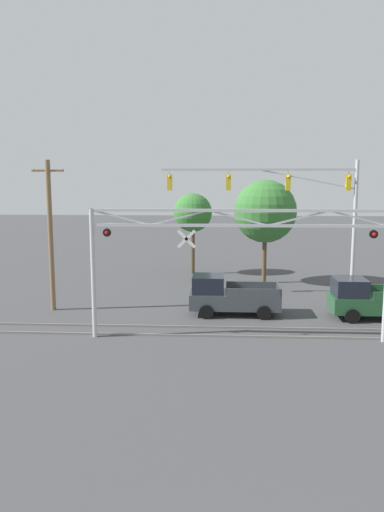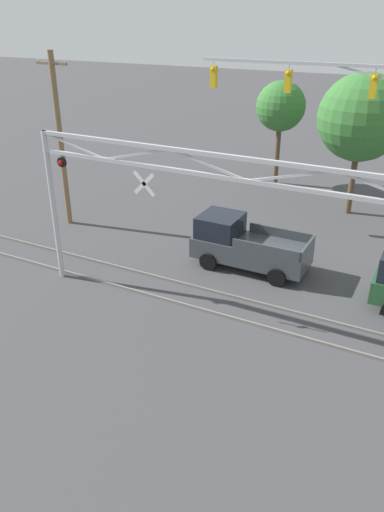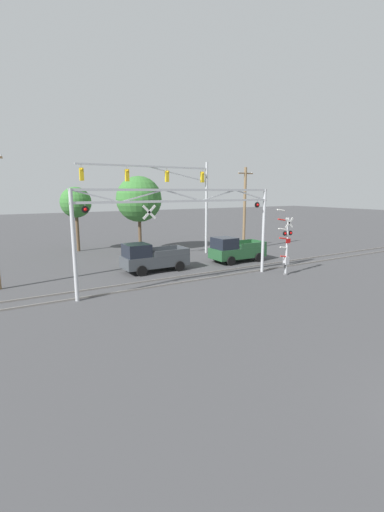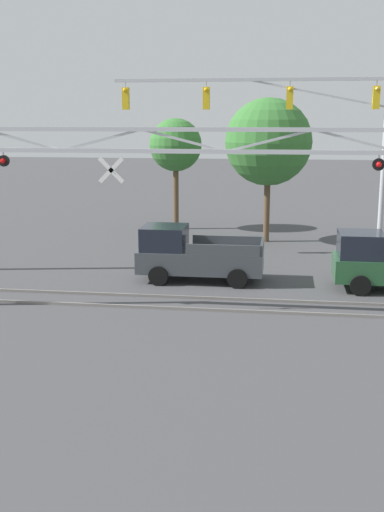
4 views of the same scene
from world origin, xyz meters
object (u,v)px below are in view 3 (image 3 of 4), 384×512
Objects in this scene: utility_pole_right at (245,208)px; traffic_signal_span at (177,189)px; pickup_truck_lead at (151,258)px; pickup_truck_following at (235,250)px; background_tree_beyond_span at (139,199)px; background_tree_far_left_verge at (76,203)px; crossing_gantry at (183,216)px; crossing_signal_mast at (286,248)px.

traffic_signal_span is at bearing 176.62° from utility_pole_right.
utility_pole_right is (12.31, 4.07, 3.30)m from pickup_truck_lead.
pickup_truck_following is 0.58× the size of utility_pole_right.
traffic_signal_span is 4.81m from background_tree_beyond_span.
traffic_signal_span reaches higher than background_tree_far_left_verge.
background_tree_beyond_span is at bearing 114.78° from traffic_signal_span.
pickup_truck_following is 0.75× the size of background_tree_far_left_verge.
traffic_signal_span reaches higher than crossing_gantry.
background_tree_far_left_verge is (-2.98, 16.51, 0.40)m from crossing_gantry.
utility_pole_right is at bearing 35.36° from crossing_gantry.
traffic_signal_span is (-3.25, 10.54, 4.18)m from crossing_signal_mast.
crossing_signal_mast is at bearing -70.58° from background_tree_beyond_span.
background_tree_far_left_verge is at bearing 151.94° from utility_pole_right.
pickup_truck_following is 16.67m from background_tree_far_left_verge.
traffic_signal_span is 1.47× the size of utility_pole_right.
background_tree_far_left_verge reaches higher than pickup_truck_following.
crossing_gantry is 2.86× the size of pickup_truck_following.
pickup_truck_following is 7.26m from utility_pole_right.
traffic_signal_span reaches higher than pickup_truck_lead.
crossing_gantry is 1.13× the size of traffic_signal_span.
crossing_gantry is 9.07m from pickup_truck_following.
utility_pole_right is 1.12× the size of background_tree_beyond_span.
crossing_gantry is 2.15× the size of background_tree_far_left_verge.
crossing_gantry is 16.78m from background_tree_far_left_verge.
traffic_signal_span is at bearing 107.13° from crossing_signal_mast.
crossing_signal_mast is at bearing -72.87° from traffic_signal_span.
pickup_truck_following is at bearing 92.96° from crossing_signal_mast.
pickup_truck_following is 0.65× the size of background_tree_beyond_span.
utility_pole_right reaches higher than crossing_signal_mast.
utility_pole_right is at bearing -28.06° from background_tree_far_left_verge.
traffic_signal_span is 2.54× the size of pickup_truck_following.
background_tree_beyond_span is at bearing -31.07° from background_tree_far_left_verge.
background_tree_far_left_verge reaches higher than crossing_signal_mast.
utility_pole_right is at bearing 66.63° from crossing_signal_mast.
traffic_signal_span reaches higher than pickup_truck_following.
utility_pole_right is (4.36, 10.09, 2.34)m from crossing_signal_mast.
traffic_signal_span is 7.84m from utility_pole_right.
crossing_gantry is at bearing -116.13° from traffic_signal_span.
background_tree_far_left_verge is at bearing 120.46° from crossing_signal_mast.
utility_pole_right is at bearing -26.28° from background_tree_beyond_span.
background_tree_beyond_span is (-5.23, 14.82, 3.23)m from crossing_signal_mast.
pickup_truck_lead is 0.67× the size of background_tree_beyond_span.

